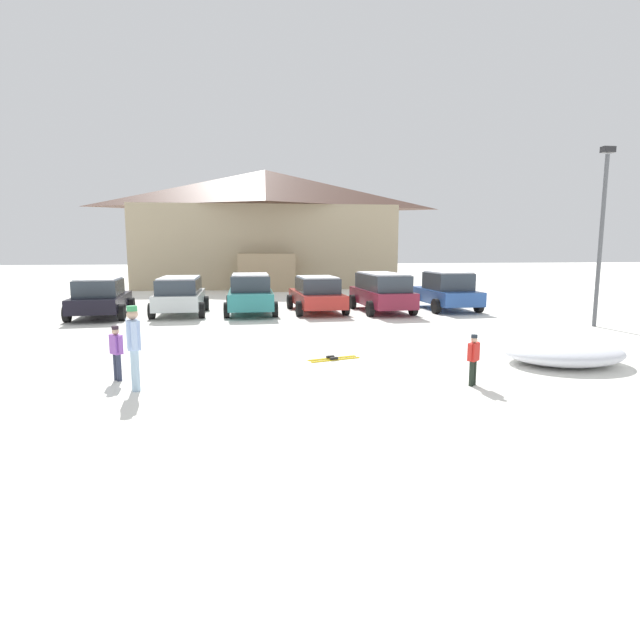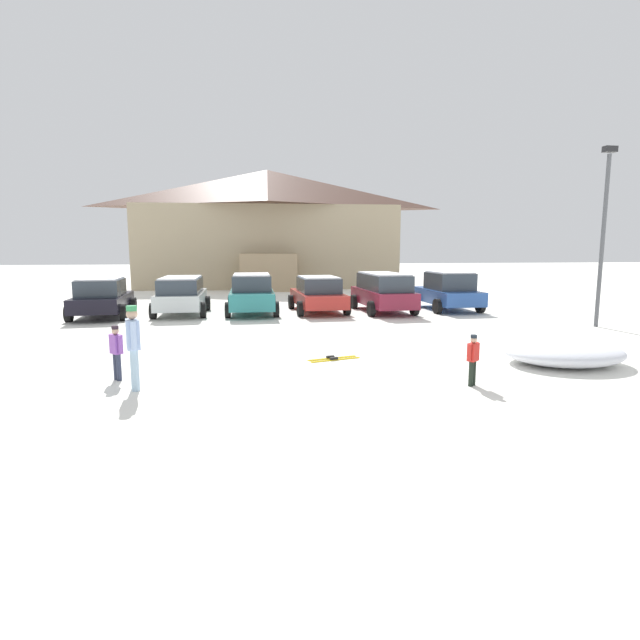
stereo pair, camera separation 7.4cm
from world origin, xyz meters
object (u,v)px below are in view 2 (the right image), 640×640
at_px(pair_of_skis, 333,359).
at_px(parked_maroon_van, 383,291).
at_px(skier_adult_in_blue_parka, 133,343).
at_px(parked_teal_hatchback, 252,293).
at_px(plowed_snow_pile, 563,352).
at_px(skier_child_in_red_jacket, 473,357).
at_px(skier_child_in_purple_jacket, 116,350).
at_px(parked_silver_wagon, 181,294).
at_px(parked_black_sedan, 102,297).
at_px(ski_lodge, 268,228).
at_px(parked_red_sedan, 318,294).
at_px(parked_blue_hatchback, 448,291).
at_px(lamp_post, 604,228).

bearing_deg(pair_of_skis, parked_maroon_van, 67.50).
distance_m(skier_adult_in_blue_parka, pair_of_skis, 4.88).
relative_size(parked_teal_hatchback, plowed_snow_pile, 1.62).
height_order(parked_maroon_van, skier_adult_in_blue_parka, parked_maroon_van).
bearing_deg(skier_child_in_red_jacket, skier_child_in_purple_jacket, 168.58).
height_order(parked_silver_wagon, parked_maroon_van, parked_maroon_van).
distance_m(parked_black_sedan, parked_teal_hatchback, 5.98).
height_order(ski_lodge, parked_silver_wagon, ski_lodge).
bearing_deg(parked_red_sedan, ski_lodge, 95.54).
xyz_separation_m(skier_child_in_purple_jacket, skier_adult_in_blue_parka, (0.53, -0.80, 0.28)).
bearing_deg(skier_child_in_red_jacket, parked_teal_hatchback, 109.83).
distance_m(parked_black_sedan, skier_adult_in_blue_parka, 11.61).
bearing_deg(pair_of_skis, parked_red_sedan, 84.55).
xyz_separation_m(parked_silver_wagon, parked_blue_hatchback, (11.61, -0.09, 0.00)).
height_order(parked_silver_wagon, plowed_snow_pile, parked_silver_wagon).
relative_size(parked_silver_wagon, lamp_post, 0.66).
relative_size(parked_silver_wagon, parked_teal_hatchback, 0.88).
distance_m(ski_lodge, parked_black_sedan, 17.91).
bearing_deg(skier_child_in_purple_jacket, parked_maroon_van, 50.11).
bearing_deg(ski_lodge, skier_child_in_red_jacket, -83.77).
distance_m(parked_silver_wagon, lamp_post, 16.12).
xyz_separation_m(parked_black_sedan, parked_teal_hatchback, (5.97, 0.34, 0.05)).
xyz_separation_m(parked_teal_hatchback, pair_of_skis, (1.95, -9.27, -0.83)).
height_order(parked_black_sedan, skier_adult_in_blue_parka, skier_adult_in_blue_parka).
bearing_deg(lamp_post, parked_silver_wagon, 160.16).
xyz_separation_m(parked_red_sedan, plowed_snow_pile, (4.51, -10.51, -0.51)).
relative_size(parked_red_sedan, parked_blue_hatchback, 1.09).
bearing_deg(pair_of_skis, plowed_snow_pile, -13.09).
xyz_separation_m(skier_child_in_red_jacket, skier_adult_in_blue_parka, (-6.69, 0.66, 0.35)).
bearing_deg(skier_adult_in_blue_parka, parked_maroon_van, 54.00).
bearing_deg(parked_blue_hatchback, ski_lodge, 115.14).
bearing_deg(parked_teal_hatchback, skier_adult_in_blue_parka, -101.69).
xyz_separation_m(parked_black_sedan, skier_adult_in_blue_parka, (3.62, -11.04, 0.14)).
xyz_separation_m(ski_lodge, parked_red_sedan, (1.52, -15.68, -3.42)).
distance_m(parked_teal_hatchback, skier_child_in_red_jacket, 12.79).
height_order(skier_child_in_red_jacket, plowed_snow_pile, skier_child_in_red_jacket).
relative_size(parked_blue_hatchback, lamp_post, 0.66).
bearing_deg(parked_black_sedan, lamp_post, -15.67).
xyz_separation_m(parked_red_sedan, skier_child_in_purple_jacket, (-5.72, -10.56, -0.13)).
bearing_deg(parked_teal_hatchback, skier_child_in_purple_jacket, -105.27).
relative_size(skier_child_in_purple_jacket, skier_child_in_red_jacket, 1.11).
bearing_deg(skier_child_in_red_jacket, lamp_post, 40.68).
relative_size(ski_lodge, skier_child_in_red_jacket, 17.78).
bearing_deg(skier_adult_in_blue_parka, parked_red_sedan, 65.44).
distance_m(parked_blue_hatchback, pair_of_skis, 11.43).
bearing_deg(parked_maroon_van, plowed_snow_pile, -80.44).
relative_size(parked_teal_hatchback, parked_maroon_van, 1.03).
bearing_deg(skier_child_in_purple_jacket, parked_silver_wagon, 90.13).
bearing_deg(lamp_post, parked_maroon_van, 141.97).
height_order(skier_adult_in_blue_parka, pair_of_skis, skier_adult_in_blue_parka).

